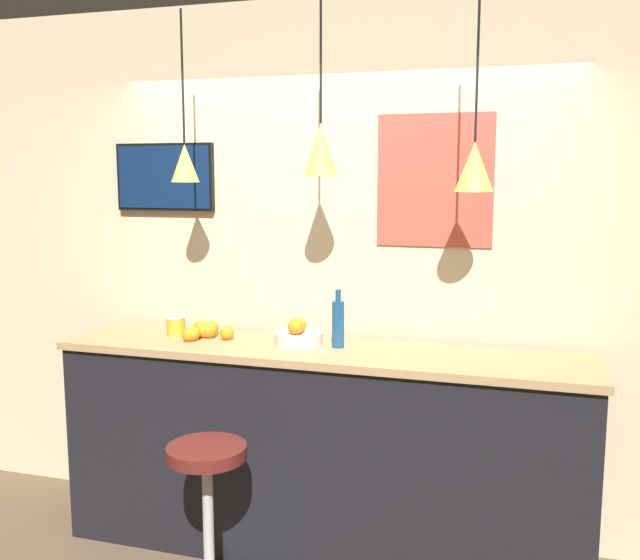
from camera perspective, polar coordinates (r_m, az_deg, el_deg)
name	(u,v)px	position (r m, az deg, el deg)	size (l,w,h in m)	color
back_wall	(341,270)	(3.93, 1.67, 0.82)	(8.00, 0.06, 2.90)	beige
service_counter	(320,451)	(3.80, 0.00, -13.53)	(2.73, 0.56, 1.10)	black
bar_stool	(208,501)	(3.46, -8.96, -17.06)	(0.44, 0.44, 0.75)	#B7B7BC
fruit_bowl	(298,335)	(3.69, -1.74, -4.43)	(0.25, 0.25, 0.14)	beige
orange_pile	(205,331)	(3.89, -9.20, -4.06)	(0.25, 0.25, 0.09)	orange
juice_bottle	(338,323)	(3.62, 1.46, -3.45)	(0.06, 0.06, 0.30)	navy
spread_jar	(176,326)	(3.98, -11.45, -3.60)	(0.10, 0.10, 0.11)	gold
pendant_lamp_left	(185,161)	(3.82, -10.76, 9.30)	(0.15, 0.15, 0.87)	black
pendant_lamp_middle	(321,149)	(3.54, 0.06, 10.45)	(0.16, 0.16, 0.84)	black
pendant_lamp_right	(474,166)	(3.39, 12.25, 8.92)	(0.18, 0.18, 0.91)	black
mounted_tv	(165,177)	(4.24, -12.32, 8.05)	(0.61, 0.04, 0.39)	black
wall_poster	(435,181)	(3.76, 9.16, 7.86)	(0.60, 0.01, 0.68)	#C64C3D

